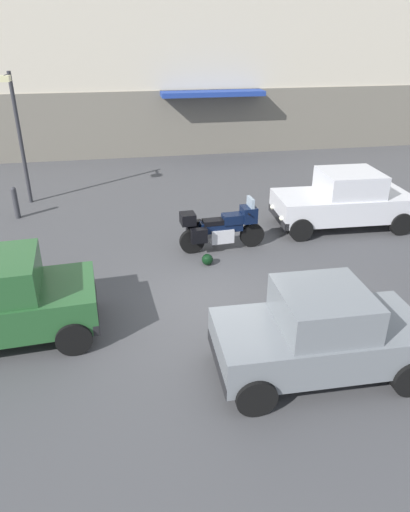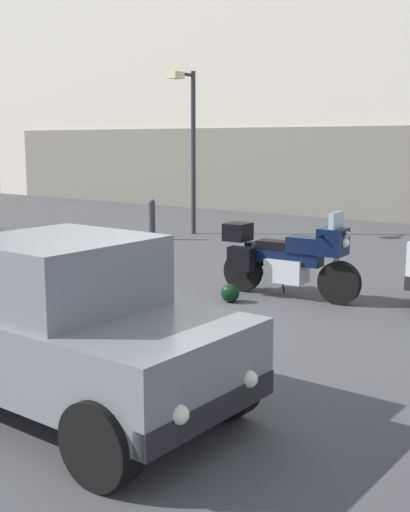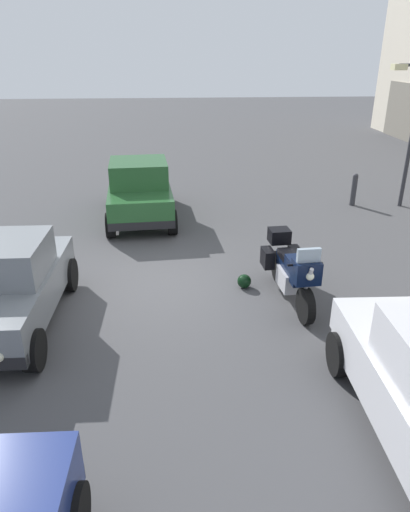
% 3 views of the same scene
% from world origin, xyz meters
% --- Properties ---
extents(ground_plane, '(80.00, 80.00, 0.00)m').
position_xyz_m(ground_plane, '(0.00, 0.00, 0.00)').
color(ground_plane, '#424244').
extents(building_facade_rear, '(39.80, 3.40, 12.30)m').
position_xyz_m(building_facade_rear, '(0.00, 13.85, 6.10)').
color(building_facade_rear, beige).
rests_on(building_facade_rear, ground).
extents(motorcycle, '(2.26, 0.79, 1.36)m').
position_xyz_m(motorcycle, '(0.74, 2.56, 0.62)').
color(motorcycle, black).
rests_on(motorcycle, ground).
extents(helmet, '(0.28, 0.28, 0.28)m').
position_xyz_m(helmet, '(0.23, 1.76, 0.14)').
color(helmet, black).
rests_on(helmet, ground).
extents(car_compact_side, '(3.50, 1.75, 1.56)m').
position_xyz_m(car_compact_side, '(1.30, -2.44, 0.77)').
color(car_compact_side, slate).
rests_on(car_compact_side, ground).
extents(car_wagon_end, '(3.92, 1.91, 1.64)m').
position_xyz_m(car_wagon_end, '(4.50, 3.45, 0.81)').
color(car_wagon_end, silver).
rests_on(car_wagon_end, ground).
extents(streetlamp_curbside, '(0.28, 0.94, 4.08)m').
position_xyz_m(streetlamp_curbside, '(-4.69, 7.14, 2.53)').
color(streetlamp_curbside, '#2D2D33').
rests_on(streetlamp_curbside, ground).
extents(bollard_curbside, '(0.16, 0.16, 0.98)m').
position_xyz_m(bollard_curbside, '(-4.87, 5.88, 0.52)').
color(bollard_curbside, '#333338').
rests_on(bollard_curbside, ground).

